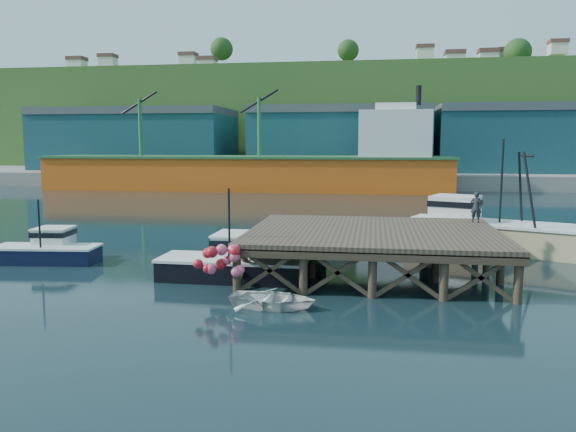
% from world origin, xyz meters
% --- Properties ---
extents(ground, '(300.00, 300.00, 0.00)m').
position_xyz_m(ground, '(0.00, 0.00, 0.00)').
color(ground, black).
rests_on(ground, ground).
extents(wharf, '(12.00, 10.00, 2.62)m').
position_xyz_m(wharf, '(5.50, -0.19, 1.94)').
color(wharf, brown).
rests_on(wharf, ground).
extents(far_quay, '(160.00, 40.00, 2.00)m').
position_xyz_m(far_quay, '(0.00, 70.00, 1.00)').
color(far_quay, gray).
rests_on(far_quay, ground).
extents(warehouse_left, '(32.00, 16.00, 9.00)m').
position_xyz_m(warehouse_left, '(-35.00, 65.00, 6.50)').
color(warehouse_left, '#17494E').
rests_on(warehouse_left, far_quay).
extents(warehouse_mid, '(28.00, 16.00, 9.00)m').
position_xyz_m(warehouse_mid, '(0.00, 65.00, 6.50)').
color(warehouse_mid, '#17494E').
rests_on(warehouse_mid, far_quay).
extents(warehouse_right, '(30.00, 16.00, 9.00)m').
position_xyz_m(warehouse_right, '(30.00, 65.00, 6.50)').
color(warehouse_right, '#17494E').
rests_on(warehouse_right, far_quay).
extents(cargo_ship, '(55.50, 10.00, 13.75)m').
position_xyz_m(cargo_ship, '(-8.46, 48.00, 3.31)').
color(cargo_ship, '#E15915').
rests_on(cargo_ship, ground).
extents(hillside, '(220.00, 50.00, 22.00)m').
position_xyz_m(hillside, '(0.00, 100.00, 11.00)').
color(hillside, '#2D511E').
rests_on(hillside, ground).
extents(boat_navy, '(5.67, 3.24, 3.44)m').
position_xyz_m(boat_navy, '(-11.73, -0.11, 0.69)').
color(boat_navy, '#0E1433').
rests_on(boat_navy, ground).
extents(boat_black, '(7.02, 5.93, 4.32)m').
position_xyz_m(boat_black, '(-0.90, -2.17, 0.79)').
color(boat_black, black).
rests_on(boat_black, ground).
extents(trawler, '(10.41, 7.04, 6.57)m').
position_xyz_m(trawler, '(12.23, 6.92, 1.35)').
color(trawler, '#CFBB86').
rests_on(trawler, ground).
extents(dinghy, '(3.66, 2.82, 0.70)m').
position_xyz_m(dinghy, '(1.71, -6.71, 0.35)').
color(dinghy, silver).
rests_on(dinghy, ground).
extents(dockworker, '(0.69, 0.57, 1.64)m').
position_xyz_m(dockworker, '(10.90, 3.42, 2.94)').
color(dockworker, black).
rests_on(dockworker, wharf).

